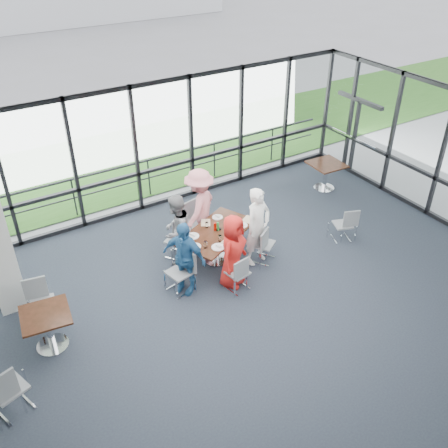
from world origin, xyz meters
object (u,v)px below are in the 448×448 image
main_table (217,237)px  diner_near_right (258,227)px  chair_main_end (180,272)px  side_table_left (46,320)px  chair_spare_lb (43,304)px  chair_spare_la (8,389)px  chair_spare_r (343,225)px  chair_main_fl (176,240)px  chair_main_fr (193,222)px  chair_main_nl (238,273)px  chair_main_nr (263,244)px  diner_near_left (233,251)px  diner_far_right (200,207)px  diner_end (184,258)px  side_table_right (326,168)px  diner_far_left (176,230)px

main_table → diner_near_right: 0.91m
main_table → chair_main_end: 1.25m
side_table_left → chair_spare_lb: 0.68m
diner_near_right → chair_spare_la: (-5.35, -1.16, -0.39)m
chair_spare_r → chair_spare_la: bearing=-152.7°
main_table → chair_main_fl: size_ratio=2.37×
chair_main_fr → chair_spare_la: (-4.62, -2.66, 0.06)m
chair_main_end → chair_main_nl: bearing=48.5°
chair_main_fl → chair_main_nr: bearing=108.9°
diner_near_left → diner_far_right: bearing=51.9°
diner_end → chair_main_nl: bearing=27.6°
side_table_right → chair_main_end: bearing=-162.2°
chair_main_fl → chair_main_fr: bearing=178.9°
chair_spare_la → chair_spare_lb: bearing=42.2°
diner_end → diner_far_right: bearing=108.5°
diner_near_left → chair_main_end: size_ratio=1.76×
diner_end → chair_main_end: 0.36m
chair_main_nr → chair_spare_r: bearing=-41.3°
side_table_left → diner_near_left: 3.65m
diner_end → chair_spare_r: size_ratio=1.99×
main_table → diner_far_right: 0.88m
diner_far_right → chair_main_end: bearing=10.9°
side_table_right → chair_spare_lb: bearing=-171.4°
diner_near_left → diner_far_left: 1.39m
chair_main_nr → chair_spare_r: 2.04m
diner_end → chair_main_fl: 1.22m
diner_far_right → chair_spare_r: 3.29m
diner_near_left → chair_spare_la: size_ratio=1.63×
diner_far_right → chair_main_nr: diner_far_right is taller
chair_main_fr → chair_main_end: chair_main_end is taller
chair_main_nr → chair_spare_lb: size_ratio=0.96×
chair_spare_lb → main_table: bearing=-170.6°
chair_main_nr → chair_main_end: (-2.00, 0.05, 0.02)m
chair_spare_r → diner_near_right: bearing=-168.5°
main_table → diner_end: (-1.04, -0.51, 0.19)m
diner_near_left → chair_main_fr: diner_near_left is taller
diner_near_left → chair_spare_lb: diner_near_left is taller
diner_far_right → chair_main_fr: diner_far_right is taller
chair_spare_r → chair_main_fr: bearing=168.2°
chair_main_nl → chair_spare_r: 3.02m
side_table_left → chair_main_nl: chair_main_nl is taller
diner_far_left → chair_spare_lb: 3.00m
chair_main_fl → chair_spare_r: (3.53, -1.43, -0.02)m
diner_end → chair_main_fl: bearing=129.2°
chair_spare_lb → chair_spare_r: (6.55, -0.87, -0.05)m
side_table_right → diner_far_right: bearing=-174.5°
side_table_right → diner_far_left: bearing=-170.7°
side_table_left → diner_end: (2.72, 0.11, 0.17)m
diner_far_left → chair_main_end: bearing=28.5°
diner_near_right → chair_spare_r: 2.22m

